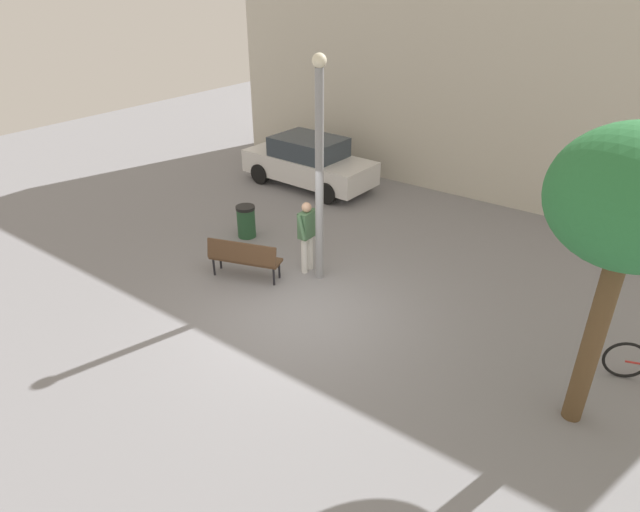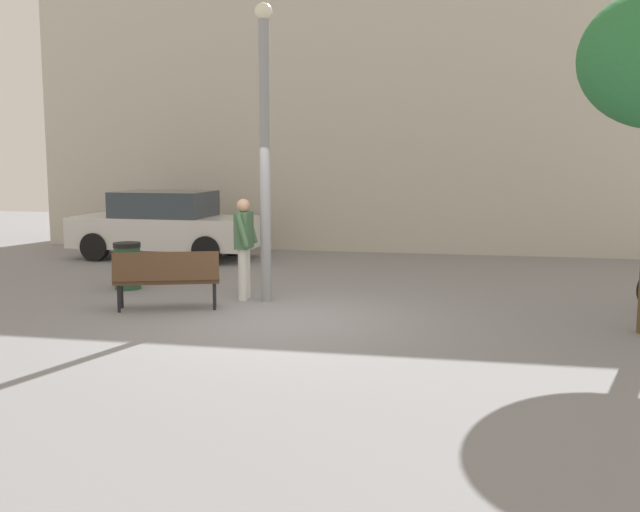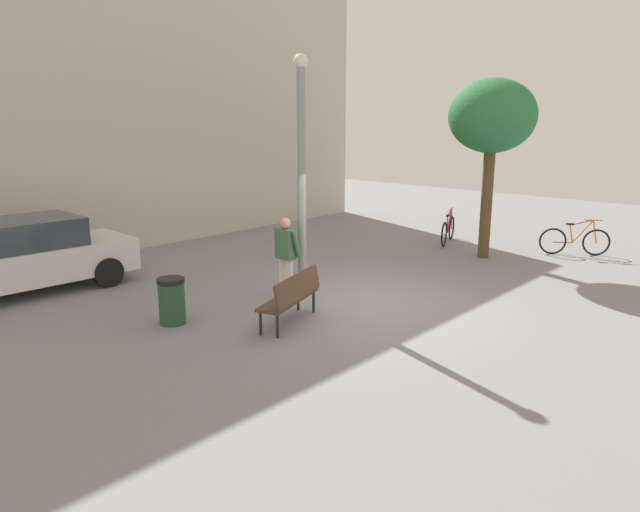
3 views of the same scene
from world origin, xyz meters
name	(u,v)px [view 2 (image 2 of 3)]	position (x,y,z in m)	size (l,w,h in m)	color
ground_plane	(279,320)	(0.00, 0.00, 0.00)	(36.00, 36.00, 0.00)	gray
building_facade	(366,93)	(0.00, 8.76, 3.93)	(16.78, 2.00, 7.85)	beige
lamppost	(265,143)	(-0.56, 1.34, 2.57)	(0.28, 0.28, 4.74)	gray
person_by_lamppost	(244,241)	(-0.95, 1.41, 0.97)	(0.28, 0.59, 1.67)	white
park_bench	(167,275)	(-1.86, 0.32, 0.55)	(1.67, 0.96, 0.92)	#513823
parked_car_white	(165,225)	(-4.23, 5.77, 0.77)	(4.26, 1.94, 1.55)	silver
trash_bin	(127,266)	(-3.29, 1.91, 0.42)	(0.48, 0.48, 0.83)	#234C2D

